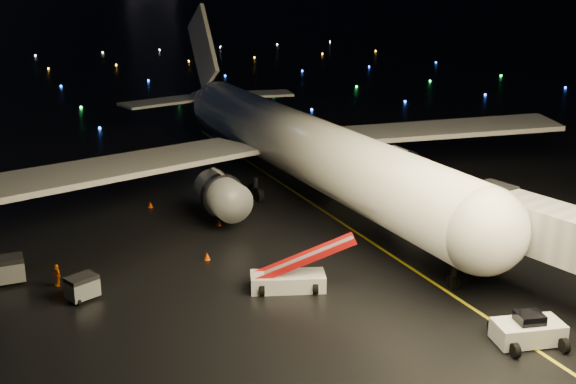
{
  "coord_description": "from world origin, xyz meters",
  "views": [
    {
      "loc": [
        -15.45,
        -33.22,
        20.59
      ],
      "look_at": [
        4.91,
        12.0,
        5.0
      ],
      "focal_mm": 45.0,
      "sensor_mm": 36.0,
      "label": 1
    }
  ],
  "objects_px": {
    "pushback_tug": "(528,328)",
    "belt_loader": "(288,265)",
    "baggage_cart_2": "(7,270)",
    "baggage_cart_0": "(82,288)",
    "crew_c": "(57,275)",
    "airliner": "(288,106)"
  },
  "relations": [
    {
      "from": "belt_loader",
      "to": "baggage_cart_0",
      "type": "height_order",
      "value": "belt_loader"
    },
    {
      "from": "crew_c",
      "to": "pushback_tug",
      "type": "bearing_deg",
      "value": 35.22
    },
    {
      "from": "belt_loader",
      "to": "crew_c",
      "type": "height_order",
      "value": "belt_loader"
    },
    {
      "from": "baggage_cart_2",
      "to": "airliner",
      "type": "bearing_deg",
      "value": 24.48
    },
    {
      "from": "pushback_tug",
      "to": "belt_loader",
      "type": "relative_size",
      "value": 0.53
    },
    {
      "from": "baggage_cart_2",
      "to": "belt_loader",
      "type": "bearing_deg",
      "value": -26.89
    },
    {
      "from": "pushback_tug",
      "to": "belt_loader",
      "type": "xyz_separation_m",
      "value": [
        -9.55,
        12.14,
        0.83
      ]
    },
    {
      "from": "belt_loader",
      "to": "baggage_cart_0",
      "type": "distance_m",
      "value": 13.36
    },
    {
      "from": "crew_c",
      "to": "baggage_cart_2",
      "type": "bearing_deg",
      "value": -137.3
    },
    {
      "from": "airliner",
      "to": "baggage_cart_0",
      "type": "height_order",
      "value": "airliner"
    },
    {
      "from": "baggage_cart_2",
      "to": "pushback_tug",
      "type": "bearing_deg",
      "value": -37.92
    },
    {
      "from": "pushback_tug",
      "to": "belt_loader",
      "type": "distance_m",
      "value": 15.46
    },
    {
      "from": "pushback_tug",
      "to": "baggage_cart_0",
      "type": "relative_size",
      "value": 2.03
    },
    {
      "from": "crew_c",
      "to": "baggage_cart_0",
      "type": "relative_size",
      "value": 0.82
    },
    {
      "from": "pushback_tug",
      "to": "baggage_cart_0",
      "type": "height_order",
      "value": "pushback_tug"
    },
    {
      "from": "baggage_cart_0",
      "to": "crew_c",
      "type": "bearing_deg",
      "value": 90.5
    },
    {
      "from": "belt_loader",
      "to": "baggage_cart_0",
      "type": "xyz_separation_m",
      "value": [
        -12.7,
        4.04,
        -0.94
      ]
    },
    {
      "from": "airliner",
      "to": "baggage_cart_0",
      "type": "distance_m",
      "value": 28.34
    },
    {
      "from": "airliner",
      "to": "pushback_tug",
      "type": "height_order",
      "value": "airliner"
    },
    {
      "from": "pushback_tug",
      "to": "baggage_cart_2",
      "type": "bearing_deg",
      "value": 155.33
    },
    {
      "from": "belt_loader",
      "to": "airliner",
      "type": "bearing_deg",
      "value": 85.55
    },
    {
      "from": "airliner",
      "to": "pushback_tug",
      "type": "xyz_separation_m",
      "value": [
        0.32,
        -32.56,
        -7.23
      ]
    }
  ]
}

